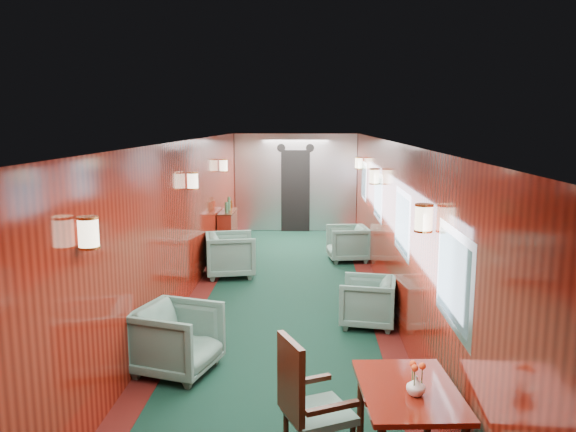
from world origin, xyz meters
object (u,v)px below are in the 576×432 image
object	(u,v)px
dining_table	(408,403)
armchair_right_far	(347,243)
side_chair	(306,400)
armchair_left_near	(177,339)
credenza	(228,231)
armchair_right_near	(368,302)
armchair_left_far	(231,255)

from	to	relation	value
dining_table	armchair_right_far	size ratio (longest dim) A/B	1.38
side_chair	armchair_left_near	size ratio (longest dim) A/B	1.35
credenza	armchair_right_near	xyz separation A→B (m)	(2.47, -4.17, -0.12)
armchair_left_near	armchair_right_near	distance (m)	2.65
dining_table	armchair_right_far	xyz separation A→B (m)	(-0.00, 6.81, -0.28)
armchair_right_near	armchair_left_near	bearing A→B (deg)	-45.57
credenza	armchair_right_near	size ratio (longest dim) A/B	1.61
dining_table	armchair_right_near	bearing A→B (deg)	85.53
credenza	armchair_left_far	world-z (taller)	credenza
side_chair	armchair_left_near	bearing A→B (deg)	104.53
armchair_left_far	armchair_right_near	bearing A→B (deg)	-149.19
armchair_right_far	credenza	bearing A→B (deg)	-112.07
dining_table	armchair_left_far	xyz separation A→B (m)	(-2.11, 5.62, -0.24)
side_chair	armchair_right_near	distance (m)	3.31
armchair_left_near	armchair_right_far	world-z (taller)	armchair_left_near
dining_table	credenza	world-z (taller)	credenza
credenza	armchair_right_far	world-z (taller)	credenza
armchair_left_near	armchair_left_far	distance (m)	3.83
side_chair	armchair_right_far	size ratio (longest dim) A/B	1.45
credenza	armchair_left_far	distance (m)	1.86
armchair_left_far	armchair_right_near	distance (m)	3.17
armchair_right_near	side_chair	bearing A→B (deg)	-3.84
dining_table	armchair_right_far	world-z (taller)	dining_table
dining_table	armchair_left_far	bearing A→B (deg)	106.78
dining_table	side_chair	distance (m)	0.75
dining_table	armchair_right_near	distance (m)	3.30
armchair_left_near	armchair_right_near	xyz separation A→B (m)	(2.18, 1.50, -0.04)
armchair_left_far	armchair_left_near	bearing A→B (deg)	167.69
armchair_right_far	armchair_left_far	bearing A→B (deg)	-67.79
side_chair	armchair_left_far	distance (m)	5.71
armchair_left_far	armchair_right_far	size ratio (longest dim) A/B	1.11
armchair_left_near	armchair_left_far	size ratio (longest dim) A/B	0.96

